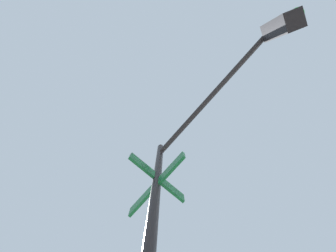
% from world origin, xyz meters
% --- Properties ---
extents(traffic_signal_near, '(1.95, 3.27, 6.45)m').
position_xyz_m(traffic_signal_near, '(-6.66, -5.99, 4.55)').
color(traffic_signal_near, black).
rests_on(traffic_signal_near, ground_plane).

